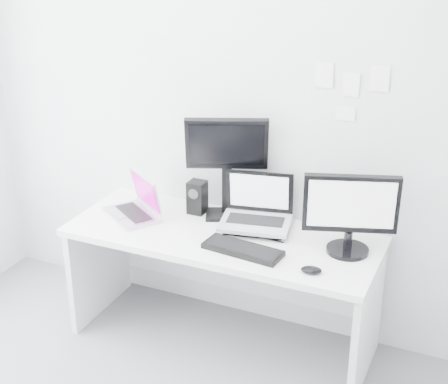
{
  "coord_description": "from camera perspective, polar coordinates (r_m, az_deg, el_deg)",
  "views": [
    {
      "loc": [
        1.39,
        -1.86,
        2.45
      ],
      "look_at": [
        0.02,
        1.23,
        1.0
      ],
      "focal_mm": 53.34,
      "sensor_mm": 36.0,
      "label": 1
    }
  ],
  "objects": [
    {
      "name": "speaker",
      "position": [
        4.04,
        -2.31,
        -0.44
      ],
      "size": [
        0.1,
        0.1,
        0.2
      ],
      "primitive_type": "cube",
      "rotation": [
        0.0,
        0.0,
        0.01
      ],
      "color": "black",
      "rests_on": "desk"
    },
    {
      "name": "dell_laptop",
      "position": [
        3.79,
        2.72,
        -1.03
      ],
      "size": [
        0.45,
        0.38,
        0.33
      ],
      "primitive_type": "cube",
      "rotation": [
        0.0,
        0.0,
        0.2
      ],
      "color": "#BABCC2",
      "rests_on": "desk"
    },
    {
      "name": "rear_monitor",
      "position": [
        3.9,
        0.24,
        2.24
      ],
      "size": [
        0.51,
        0.34,
        0.65
      ],
      "primitive_type": "cube",
      "rotation": [
        0.0,
        0.0,
        0.39
      ],
      "color": "black",
      "rests_on": "desk"
    },
    {
      "name": "back_wall",
      "position": [
        3.89,
        1.95,
        6.76
      ],
      "size": [
        3.6,
        0.0,
        3.6
      ],
      "primitive_type": "plane",
      "rotation": [
        1.57,
        0.0,
        0.0
      ],
      "color": "silver",
      "rests_on": "ground"
    },
    {
      "name": "keyboard",
      "position": [
        3.62,
        1.62,
        -4.96
      ],
      "size": [
        0.45,
        0.2,
        0.03
      ],
      "primitive_type": "cube",
      "rotation": [
        0.0,
        0.0,
        -0.11
      ],
      "color": "black",
      "rests_on": "desk"
    },
    {
      "name": "samsung_monitor",
      "position": [
        3.58,
        10.78,
        -1.8
      ],
      "size": [
        0.55,
        0.38,
        0.46
      ],
      "primitive_type": "cube",
      "rotation": [
        0.0,
        0.0,
        0.32
      ],
      "color": "black",
      "rests_on": "desk"
    },
    {
      "name": "mouse",
      "position": [
        3.44,
        7.5,
        -6.65
      ],
      "size": [
        0.12,
        0.09,
        0.04
      ],
      "primitive_type": "ellipsoid",
      "rotation": [
        0.0,
        0.0,
        0.21
      ],
      "color": "black",
      "rests_on": "desk"
    },
    {
      "name": "macbook",
      "position": [
        4.01,
        -8.01,
        -0.38
      ],
      "size": [
        0.44,
        0.42,
        0.26
      ],
      "primitive_type": "cube",
      "rotation": [
        0.0,
        0.0,
        -0.6
      ],
      "color": "#B2B2B7",
      "rests_on": "desk"
    },
    {
      "name": "wall_note_1",
      "position": [
        3.65,
        10.83,
        9.01
      ],
      "size": [
        0.09,
        0.0,
        0.13
      ],
      "primitive_type": "cube",
      "color": "white",
      "rests_on": "back_wall"
    },
    {
      "name": "desk",
      "position": [
        4.0,
        -0.15,
        -8.25
      ],
      "size": [
        1.8,
        0.7,
        0.73
      ],
      "primitive_type": "cube",
      "color": "white",
      "rests_on": "ground"
    },
    {
      "name": "wall_note_2",
      "position": [
        3.61,
        13.23,
        9.46
      ],
      "size": [
        0.1,
        0.0,
        0.14
      ],
      "primitive_type": "cube",
      "color": "white",
      "rests_on": "back_wall"
    },
    {
      "name": "wall_note_3",
      "position": [
        3.7,
        10.35,
        6.64
      ],
      "size": [
        0.11,
        0.0,
        0.08
      ],
      "primitive_type": "cube",
      "color": "white",
      "rests_on": "back_wall"
    },
    {
      "name": "wall_note_0",
      "position": [
        3.68,
        8.58,
        9.9
      ],
      "size": [
        0.1,
        0.0,
        0.14
      ],
      "primitive_type": "cube",
      "color": "white",
      "rests_on": "back_wall"
    }
  ]
}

